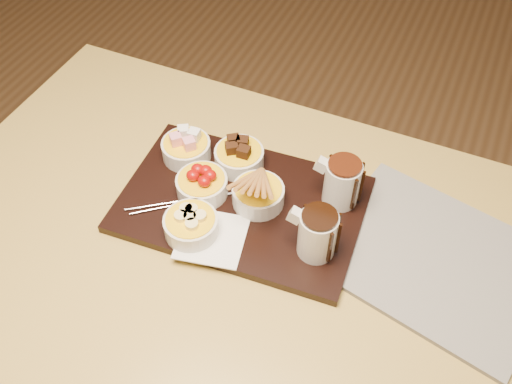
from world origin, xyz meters
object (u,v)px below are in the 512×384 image
at_px(dining_table, 231,265).
at_px(pitcher_milk_chocolate, 342,183).
at_px(bowl_strawberries, 202,186).
at_px(pitcher_dark_chocolate, 317,234).
at_px(newspaper, 434,259).
at_px(serving_board, 242,204).

height_order(dining_table, pitcher_milk_chocolate, pitcher_milk_chocolate).
xyz_separation_m(bowl_strawberries, pitcher_dark_chocolate, (0.25, -0.04, 0.03)).
height_order(dining_table, newspaper, newspaper).
xyz_separation_m(dining_table, newspaper, (0.36, 0.10, 0.10)).
relative_size(dining_table, pitcher_dark_chocolate, 12.83).
xyz_separation_m(pitcher_dark_chocolate, pitcher_milk_chocolate, (0.00, 0.13, 0.00)).
distance_m(bowl_strawberries, pitcher_milk_chocolate, 0.27).
height_order(dining_table, serving_board, serving_board).
distance_m(pitcher_dark_chocolate, pitcher_milk_chocolate, 0.13).
relative_size(dining_table, pitcher_milk_chocolate, 12.83).
distance_m(dining_table, pitcher_dark_chocolate, 0.23).
bearing_deg(newspaper, pitcher_dark_chocolate, -146.48).
distance_m(serving_board, bowl_strawberries, 0.08).
distance_m(dining_table, newspaper, 0.39).
xyz_separation_m(serving_board, pitcher_dark_chocolate, (0.17, -0.05, 0.06)).
bearing_deg(pitcher_milk_chocolate, bowl_strawberries, -163.61).
bearing_deg(newspaper, bowl_strawberries, -162.62).
bearing_deg(bowl_strawberries, pitcher_milk_chocolate, 20.21).
height_order(serving_board, pitcher_dark_chocolate, pitcher_dark_chocolate).
height_order(dining_table, pitcher_dark_chocolate, pitcher_dark_chocolate).
bearing_deg(newspaper, dining_table, -152.02).
height_order(bowl_strawberries, pitcher_milk_chocolate, pitcher_milk_chocolate).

